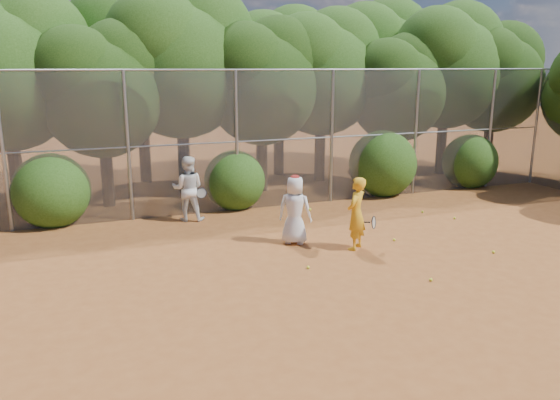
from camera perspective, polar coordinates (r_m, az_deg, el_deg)
name	(u,v)px	position (r m, az deg, el deg)	size (l,w,h in m)	color
ground	(371,277)	(11.15, 9.47, -7.96)	(80.00, 80.00, 0.00)	brown
fence_back	(266,139)	(15.91, -1.49, 6.44)	(20.05, 0.09, 4.03)	gray
tree_1	(6,64)	(17.52, -26.72, 12.62)	(4.64, 4.03, 6.35)	black
tree_2	(102,84)	(16.77, -18.11, 11.41)	(3.99, 3.47, 5.47)	black
tree_3	(181,56)	(18.07, -10.26, 14.57)	(4.89, 4.26, 6.70)	black
tree_4	(262,77)	(18.12, -1.85, 12.75)	(4.19, 3.64, 5.73)	black
tree_5	(322,67)	(19.80, 4.44, 13.65)	(4.51, 3.92, 6.17)	black
tree_6	(398,84)	(20.13, 12.24, 11.74)	(3.86, 3.36, 5.29)	black
tree_7	(448,61)	(22.06, 17.13, 13.72)	(4.77, 4.14, 6.53)	black
tree_8	(495,73)	(23.09, 21.54, 12.20)	(4.25, 3.70, 5.82)	black
tree_10	(140,50)	(20.10, -14.38, 14.93)	(5.15, 4.48, 7.06)	black
tree_11	(280,64)	(20.89, -0.02, 14.02)	(4.64, 4.03, 6.35)	black
tree_12	(378,55)	(23.39, 10.17, 14.65)	(5.02, 4.37, 6.88)	black
bush_0	(51,187)	(15.54, -22.80, 1.23)	(2.00, 2.00, 2.00)	#224711
bush_1	(235,178)	(16.13, -4.77, 2.34)	(1.80, 1.80, 1.80)	#224711
bush_2	(383,161)	(18.08, 10.67, 4.05)	(2.20, 2.20, 2.20)	#224711
bush_3	(470,159)	(20.13, 19.23, 4.06)	(1.90, 1.90, 1.90)	#224711
player_yellow	(356,214)	(12.51, 7.97, -1.42)	(0.84, 0.71, 1.68)	gold
player_teen	(295,210)	(12.80, 1.56, -1.01)	(0.95, 0.88, 1.66)	white
player_white	(188,189)	(14.92, -9.60, 1.18)	(1.03, 0.91, 1.77)	white
ball_0	(394,240)	(13.45, 11.85, -4.08)	(0.07, 0.07, 0.07)	yellow
ball_1	(422,212)	(16.16, 14.66, -1.20)	(0.07, 0.07, 0.07)	yellow
ball_2	(431,280)	(11.18, 15.49, -8.04)	(0.07, 0.07, 0.07)	yellow
ball_3	(493,252)	(13.22, 21.40, -5.08)	(0.07, 0.07, 0.07)	yellow
ball_4	(308,267)	(11.43, 2.95, -7.04)	(0.07, 0.07, 0.07)	yellow
ball_5	(455,218)	(15.75, 17.77, -1.81)	(0.07, 0.07, 0.07)	yellow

